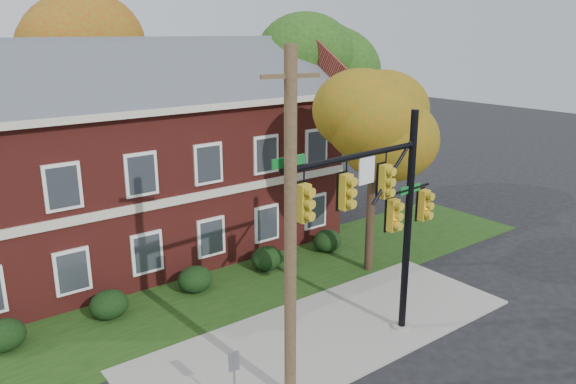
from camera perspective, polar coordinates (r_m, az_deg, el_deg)
ground at (r=19.31m, az=6.08°, el=-15.37°), size 120.00×120.00×0.00m
sidewalk at (r=19.91m, az=4.05°, el=-14.12°), size 14.00×5.00×0.08m
grass_strip at (r=23.45m, az=-4.17°, el=-9.27°), size 30.00×6.00×0.04m
apartment_building at (r=26.07m, az=-15.39°, el=4.32°), size 18.80×8.80×9.74m
hedge_far_left at (r=20.94m, az=-26.93°, el=-12.86°), size 1.40×1.26×1.05m
hedge_left at (r=21.65m, az=-17.72°, el=-10.84°), size 1.40×1.26×1.05m
hedge_center at (r=22.87m, az=-9.41°, el=-8.75°), size 1.40×1.26×1.05m
hedge_right at (r=24.54m, az=-2.17°, el=-6.75°), size 1.40×1.26×1.05m
hedge_far_right at (r=26.56m, az=4.02°, el=-4.95°), size 1.40×1.26×1.05m
tree_near_right at (r=23.17m, az=9.41°, el=7.50°), size 4.50×4.25×8.58m
tree_right_rear at (r=32.30m, az=2.82°, el=12.66°), size 6.30×5.95×10.62m
tree_far_rear at (r=33.41m, az=-19.04°, el=13.18°), size 6.84×6.46×11.52m
traffic_signal at (r=17.63m, az=9.56°, el=-1.57°), size 6.88×0.81×7.68m
utility_pole at (r=14.56m, az=0.24°, el=-4.40°), size 1.49×0.50×9.76m
sign_post at (r=15.58m, az=-5.49°, el=-17.86°), size 0.29×0.10×2.02m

